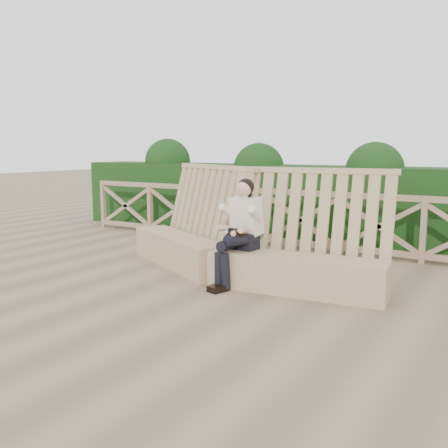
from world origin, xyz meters
The scene contains 5 objects.
ground centered at (0.00, 0.00, 0.00)m, with size 60.00×60.00×0.00m, color brown.
bench centered at (0.01, 1.17, 0.41)m, with size 4.49×1.73×1.62m.
woman centered at (0.28, 0.84, 0.79)m, with size 0.43×0.88×1.46m.
guardrail centered at (0.00, 3.50, 0.55)m, with size 10.10×0.09×1.10m.
hedge centered at (0.00, 4.70, 0.75)m, with size 12.00×1.20×1.50m, color black.
Camera 1 is at (3.61, -4.93, 1.86)m, focal length 40.00 mm.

